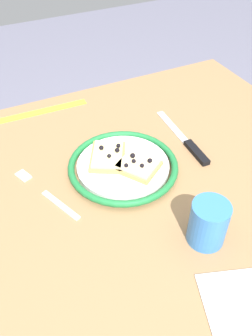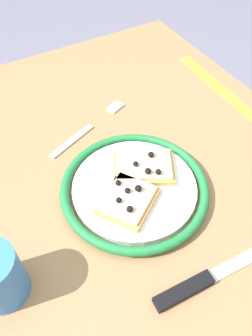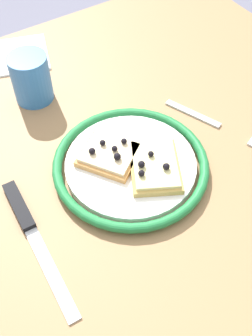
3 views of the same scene
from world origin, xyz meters
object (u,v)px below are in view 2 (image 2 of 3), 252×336
(pizza_slice_near, at_px, (144,166))
(dining_table, at_px, (117,234))
(fork, at_px, (90,127))
(pizza_slice_far, at_px, (128,200))
(knife, at_px, (203,281))
(plate, at_px, (134,188))
(measuring_tape, at_px, (225,93))

(pizza_slice_near, bearing_deg, dining_table, -62.83)
(fork, bearing_deg, pizza_slice_far, -8.26)
(fork, bearing_deg, knife, 0.17)
(dining_table, bearing_deg, knife, 15.90)
(plate, xyz_separation_m, pizza_slice_near, (-0.02, 0.03, 0.01))
(dining_table, distance_m, fork, 0.22)
(plate, height_order, pizza_slice_near, pizza_slice_near)
(plate, distance_m, fork, 0.18)
(pizza_slice_far, relative_size, fork, 0.61)
(plate, height_order, measuring_tape, plate)
(pizza_slice_far, distance_m, measuring_tape, 0.38)
(plate, bearing_deg, pizza_slice_far, -48.38)
(knife, bearing_deg, pizza_slice_far, -169.07)
(dining_table, distance_m, plate, 0.10)
(pizza_slice_far, height_order, fork, pizza_slice_far)
(plate, height_order, knife, plate)
(dining_table, relative_size, plate, 4.05)
(fork, bearing_deg, dining_table, -13.33)
(plate, height_order, fork, plate)
(fork, distance_m, measuring_tape, 0.32)
(pizza_slice_near, bearing_deg, knife, -7.69)
(plate, relative_size, pizza_slice_far, 2.15)
(dining_table, distance_m, pizza_slice_near, 0.14)
(dining_table, height_order, fork, fork)
(pizza_slice_far, relative_size, measuring_tape, 0.36)
(fork, bearing_deg, pizza_slice_near, 10.39)
(pizza_slice_near, bearing_deg, measuring_tape, 111.43)
(plate, xyz_separation_m, measuring_tape, (-0.13, 0.32, -0.01))
(plate, distance_m, pizza_slice_near, 0.04)
(plate, xyz_separation_m, fork, (-0.18, 0.00, -0.01))
(knife, distance_m, measuring_tape, 0.45)
(knife, bearing_deg, measuring_tape, 135.68)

